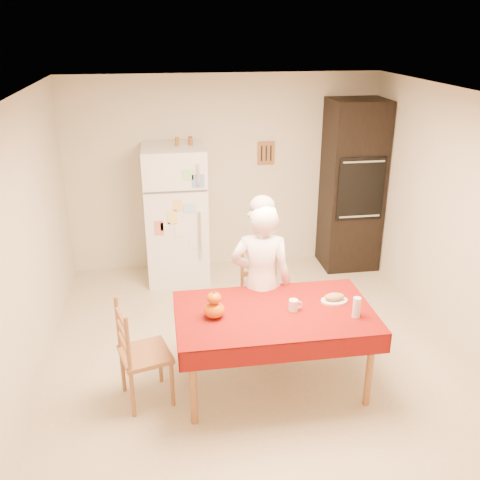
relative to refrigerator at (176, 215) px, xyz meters
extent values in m
plane|color=tan|center=(0.65, -1.88, -0.85)|extent=(4.50, 4.50, 0.00)
cube|color=beige|center=(0.65, 0.37, 0.40)|extent=(4.00, 0.02, 2.50)
cube|color=beige|center=(0.65, -4.13, 0.40)|extent=(4.00, 0.02, 2.50)
cube|color=beige|center=(-1.35, -1.88, 0.40)|extent=(0.02, 4.50, 2.50)
cube|color=beige|center=(2.65, -1.88, 0.40)|extent=(0.02, 4.50, 2.50)
cube|color=white|center=(0.65, -1.88, 1.65)|extent=(4.00, 4.50, 0.02)
cube|color=brown|center=(1.20, 0.36, 0.65)|extent=(0.22, 0.02, 0.30)
cube|color=white|center=(0.00, 0.00, 0.00)|extent=(0.75, 0.70, 1.70)
cube|color=silver|center=(0.26, -0.37, 0.60)|extent=(0.03, 0.03, 0.25)
cube|color=silver|center=(0.26, -0.37, -0.15)|extent=(0.03, 0.03, 0.60)
cube|color=black|center=(2.28, 0.05, 0.25)|extent=(0.70, 0.60, 2.20)
cube|color=black|center=(2.28, -0.26, 0.30)|extent=(0.59, 0.02, 0.80)
cylinder|color=brown|center=(-0.01, -2.77, -0.50)|extent=(0.06, 0.06, 0.71)
cylinder|color=brown|center=(-0.01, -1.99, -0.50)|extent=(0.06, 0.06, 0.71)
cylinder|color=brown|center=(1.47, -2.77, -0.50)|extent=(0.06, 0.06, 0.71)
cylinder|color=brown|center=(1.47, -1.99, -0.50)|extent=(0.06, 0.06, 0.71)
cube|color=brown|center=(0.73, -2.38, -0.12)|extent=(1.60, 0.90, 0.04)
cube|color=#620508|center=(0.73, -2.38, -0.09)|extent=(1.70, 1.00, 0.01)
cylinder|color=brown|center=(0.65, -1.87, -0.64)|extent=(0.04, 0.04, 0.43)
cylinder|color=brown|center=(0.59, -1.54, -0.64)|extent=(0.04, 0.04, 0.43)
cylinder|color=brown|center=(1.01, -1.80, -0.64)|extent=(0.04, 0.04, 0.43)
cylinder|color=brown|center=(0.94, -1.47, -0.64)|extent=(0.04, 0.04, 0.43)
cube|color=brown|center=(0.80, -1.67, -0.40)|extent=(0.49, 0.47, 0.04)
cube|color=brown|center=(0.76, -1.50, -0.15)|extent=(0.36, 0.10, 0.50)
cylinder|color=brown|center=(-0.17, -2.53, -0.64)|extent=(0.04, 0.04, 0.43)
cylinder|color=brown|center=(-0.50, -2.61, -0.64)|extent=(0.04, 0.04, 0.43)
cylinder|color=brown|center=(-0.27, -2.18, -0.64)|extent=(0.04, 0.04, 0.43)
cylinder|color=brown|center=(-0.60, -2.27, -0.64)|extent=(0.04, 0.04, 0.43)
cube|color=brown|center=(-0.38, -2.40, -0.40)|extent=(0.50, 0.51, 0.04)
cube|color=brown|center=(-0.55, -2.44, -0.15)|extent=(0.12, 0.36, 0.50)
imported|color=white|center=(0.71, -1.89, -0.06)|extent=(0.64, 0.48, 1.59)
cylinder|color=silver|center=(0.89, -2.39, -0.04)|extent=(0.08, 0.08, 0.10)
ellipsoid|color=#E33A05|center=(0.21, -2.40, -0.02)|extent=(0.18, 0.18, 0.13)
ellipsoid|color=red|center=(0.21, -2.40, 0.09)|extent=(0.12, 0.12, 0.09)
cylinder|color=silver|center=(1.39, -2.57, 0.00)|extent=(0.07, 0.07, 0.18)
cylinder|color=white|center=(1.29, -2.30, -0.08)|extent=(0.24, 0.24, 0.02)
ellipsoid|color=tan|center=(1.29, -2.30, -0.04)|extent=(0.18, 0.10, 0.06)
cylinder|color=#8D5519|center=(0.06, 0.05, 0.90)|extent=(0.05, 0.05, 0.10)
cylinder|color=brown|center=(0.21, 0.05, 0.90)|extent=(0.05, 0.05, 0.10)
cylinder|color=brown|center=(0.21, 0.05, 0.90)|extent=(0.05, 0.05, 0.10)
camera|label=1|loc=(-0.18, -6.30, 2.21)|focal=40.00mm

